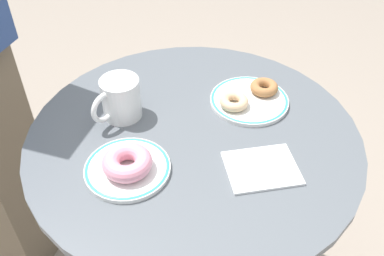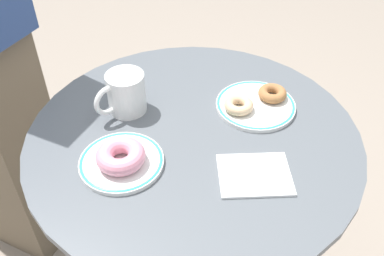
% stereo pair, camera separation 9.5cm
% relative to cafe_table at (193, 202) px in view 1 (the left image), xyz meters
% --- Properties ---
extents(cafe_table, '(0.75, 0.75, 0.76)m').
position_rel_cafe_table_xyz_m(cafe_table, '(0.00, 0.00, 0.00)').
color(cafe_table, '#565B60').
rests_on(cafe_table, ground).
extents(plate_left, '(0.18, 0.18, 0.01)m').
position_rel_cafe_table_xyz_m(plate_left, '(-0.17, -0.03, 0.25)').
color(plate_left, white).
rests_on(plate_left, cafe_table).
extents(plate_right, '(0.19, 0.19, 0.01)m').
position_rel_cafe_table_xyz_m(plate_right, '(0.17, 0.03, 0.25)').
color(plate_right, white).
rests_on(plate_right, cafe_table).
extents(donut_pink_frosted, '(0.10, 0.10, 0.04)m').
position_rel_cafe_table_xyz_m(donut_pink_frosted, '(-0.17, -0.04, 0.27)').
color(donut_pink_frosted, pink).
rests_on(donut_pink_frosted, plate_left).
extents(donut_cinnamon, '(0.09, 0.09, 0.02)m').
position_rel_cafe_table_xyz_m(donut_cinnamon, '(0.22, 0.04, 0.27)').
color(donut_cinnamon, '#A36B3D').
rests_on(donut_cinnamon, plate_right).
extents(donut_glazed, '(0.10, 0.10, 0.02)m').
position_rel_cafe_table_xyz_m(donut_glazed, '(0.13, 0.03, 0.27)').
color(donut_glazed, '#E0B789').
rests_on(donut_glazed, plate_right).
extents(paper_napkin, '(0.18, 0.16, 0.01)m').
position_rel_cafe_table_xyz_m(paper_napkin, '(0.06, -0.17, 0.24)').
color(paper_napkin, white).
rests_on(paper_napkin, cafe_table).
extents(coffee_mug, '(0.13, 0.09, 0.10)m').
position_rel_cafe_table_xyz_m(coffee_mug, '(-0.11, 0.14, 0.29)').
color(coffee_mug, white).
rests_on(coffee_mug, cafe_table).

